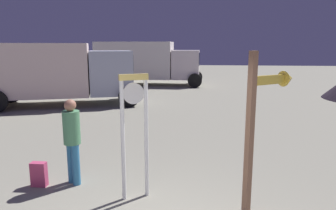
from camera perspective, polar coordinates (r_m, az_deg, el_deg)
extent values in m
cylinder|color=white|center=(5.40, -8.20, -6.65)|extent=(0.07, 0.07, 2.09)
cylinder|color=white|center=(5.50, -3.96, -6.24)|extent=(0.07, 0.07, 2.09)
cube|color=#FAD868|center=(5.23, -6.30, 5.09)|extent=(0.48, 0.29, 0.10)
cylinder|color=silver|center=(5.30, -6.32, 2.10)|extent=(0.34, 0.19, 0.36)
cube|color=black|center=(5.32, -6.38, 2.14)|extent=(0.06, 0.04, 0.08)
cube|color=black|center=(5.32, -6.38, 2.14)|extent=(0.13, 0.07, 0.04)
cube|color=#966A4D|center=(5.00, 14.62, -5.39)|extent=(0.14, 0.14, 2.58)
cube|color=yellow|center=(5.11, 18.01, 4.38)|extent=(0.55, 0.42, 0.14)
cone|color=yellow|center=(5.43, 20.97, 4.54)|extent=(0.33, 0.33, 0.25)
sphere|color=#FFE08B|center=(5.27, 14.92, -12.01)|extent=(0.04, 0.04, 0.04)
sphere|color=#F1EF85|center=(5.13, 15.13, -8.02)|extent=(0.04, 0.04, 0.04)
sphere|color=#F3EF8C|center=(5.03, 15.34, -3.83)|extent=(0.04, 0.04, 0.04)
sphere|color=#F5E082|center=(4.94, 15.56, 0.52)|extent=(0.04, 0.04, 0.04)
sphere|color=#FAE18D|center=(4.89, 15.79, 4.98)|extent=(0.04, 0.04, 0.04)
cylinder|color=teal|center=(6.37, -16.42, -10.37)|extent=(0.15, 0.15, 0.81)
cylinder|color=teal|center=(6.50, -17.17, -9.98)|extent=(0.15, 0.15, 0.81)
cylinder|color=#519062|center=(6.22, -17.16, -3.94)|extent=(0.32, 0.32, 0.64)
sphere|color=#A66A53|center=(6.13, -17.39, -0.04)|extent=(0.22, 0.22, 0.22)
cube|color=#C04067|center=(6.59, -22.43, -11.58)|extent=(0.29, 0.15, 0.47)
cube|color=#AC346A|center=(6.70, -22.01, -11.85)|extent=(0.20, 0.04, 0.21)
cube|color=beige|center=(15.03, -24.16, 5.83)|extent=(5.59, 3.68, 2.30)
cube|color=#B1B8CC|center=(14.72, -10.36, 5.85)|extent=(2.42, 2.58, 1.96)
cube|color=black|center=(14.75, -6.71, 7.50)|extent=(0.57, 1.71, 0.86)
cylinder|color=black|center=(13.75, -7.16, 1.48)|extent=(0.93, 0.51, 0.90)
cylinder|color=black|center=(15.99, -7.87, 2.77)|extent=(0.93, 0.51, 0.90)
cylinder|color=black|center=(16.49, -26.61, 1.96)|extent=(0.93, 0.51, 0.90)
cube|color=silver|center=(21.67, -6.04, 8.14)|extent=(5.14, 2.40, 2.45)
cube|color=silver|center=(21.19, 3.27, 7.36)|extent=(1.82, 2.21, 1.89)
cube|color=black|center=(21.14, 5.72, 8.34)|extent=(0.07, 1.82, 0.83)
cylinder|color=black|center=(20.09, 4.91, 4.45)|extent=(0.91, 0.27, 0.90)
cylinder|color=black|center=(22.39, 5.11, 5.10)|extent=(0.91, 0.27, 0.90)
cylinder|color=black|center=(20.91, -9.52, 4.59)|extent=(0.91, 0.27, 0.90)
cylinder|color=black|center=(23.14, -7.91, 5.22)|extent=(0.91, 0.27, 0.90)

